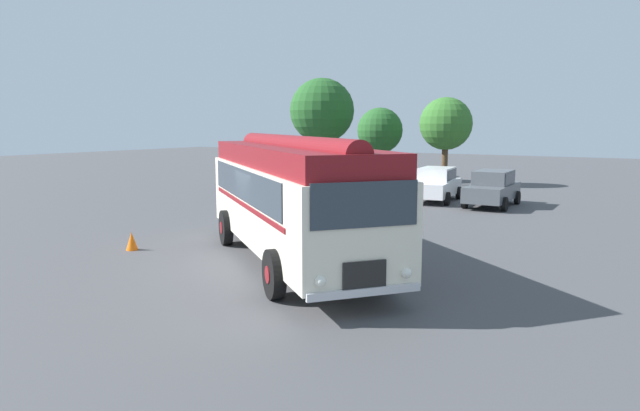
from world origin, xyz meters
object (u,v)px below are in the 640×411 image
(car_mid_right, at_px, (436,184))
(traffic_cone, at_px, (132,241))
(car_near_left, at_px, (336,179))
(box_van, at_px, (298,168))
(car_mid_left, at_px, (392,180))
(vintage_bus, at_px, (291,194))
(car_far_right, at_px, (492,188))

(car_mid_right, height_order, traffic_cone, car_mid_right)
(car_near_left, relative_size, box_van, 0.74)
(box_van, bearing_deg, car_mid_left, 10.40)
(car_near_left, distance_m, traffic_cone, 15.30)
(vintage_bus, distance_m, car_near_left, 15.47)
(car_near_left, xyz_separation_m, traffic_cone, (1.76, -15.19, -0.57))
(car_mid_right, bearing_deg, traffic_cone, -103.67)
(car_mid_left, bearing_deg, box_van, -169.60)
(traffic_cone, bearing_deg, car_mid_left, 85.94)
(vintage_bus, bearing_deg, car_mid_left, 104.55)
(car_far_right, bearing_deg, car_mid_left, 171.04)
(car_far_right, xyz_separation_m, box_van, (-10.86, -0.11, 0.52))
(car_mid_right, bearing_deg, vintage_bus, -85.22)
(vintage_bus, bearing_deg, car_far_right, 83.08)
(box_van, bearing_deg, car_near_left, 2.01)
(car_mid_right, xyz_separation_m, box_van, (-7.98, -0.46, 0.52))
(car_mid_left, height_order, box_van, box_van)
(car_mid_left, height_order, traffic_cone, car_mid_left)
(vintage_bus, xyz_separation_m, traffic_cone, (-4.98, -1.31, -1.62))
(car_near_left, relative_size, car_far_right, 1.01)
(vintage_bus, bearing_deg, car_near_left, 115.89)
(car_far_right, relative_size, traffic_cone, 7.71)
(car_mid_left, relative_size, car_mid_right, 0.97)
(car_far_right, relative_size, box_van, 0.73)
(vintage_bus, relative_size, box_van, 1.61)
(box_van, distance_m, traffic_cone, 15.71)
(car_near_left, distance_m, car_far_right, 8.43)
(car_near_left, relative_size, car_mid_left, 1.01)
(car_far_right, xyz_separation_m, traffic_cone, (-6.67, -15.21, -0.57))
(box_van, bearing_deg, traffic_cone, -74.49)
(car_near_left, bearing_deg, box_van, -177.99)
(car_near_left, bearing_deg, car_far_right, 0.15)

